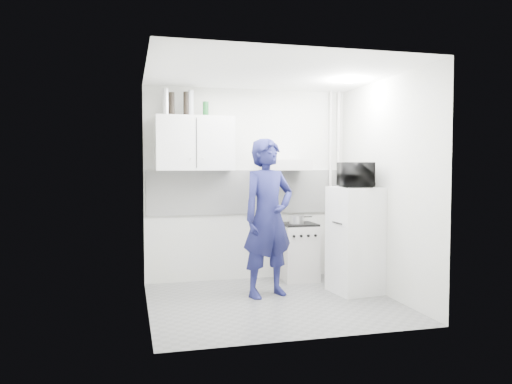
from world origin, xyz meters
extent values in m
plane|color=#555555|center=(0.00, 0.00, 0.00)|extent=(2.80, 2.80, 0.00)
plane|color=white|center=(0.00, 0.00, 2.60)|extent=(2.80, 2.80, 0.00)
plane|color=silver|center=(0.00, 1.25, 1.30)|extent=(2.80, 0.00, 2.80)
plane|color=silver|center=(-1.40, 0.00, 1.30)|extent=(0.00, 2.60, 2.60)
plane|color=silver|center=(1.40, 0.00, 1.30)|extent=(0.00, 2.60, 2.60)
imported|color=#171948|center=(0.02, 0.30, 0.94)|extent=(0.79, 0.65, 1.88)
cube|color=beige|center=(0.65, 1.00, 0.38)|extent=(0.47, 0.47, 0.75)
cube|color=white|center=(1.10, 0.19, 0.65)|extent=(0.60, 0.60, 1.30)
cube|color=black|center=(0.65, 1.00, 0.77)|extent=(0.45, 0.45, 0.03)
cylinder|color=silver|center=(0.61, 0.97, 0.83)|extent=(0.20, 0.20, 0.11)
imported|color=black|center=(1.10, 0.19, 1.45)|extent=(0.62, 0.48, 0.30)
cylinder|color=silver|center=(-1.11, 1.07, 2.37)|extent=(0.08, 0.08, 0.34)
cylinder|color=black|center=(-1.04, 1.07, 2.35)|extent=(0.08, 0.08, 0.29)
cylinder|color=black|center=(-0.86, 1.07, 2.35)|extent=(0.07, 0.07, 0.31)
cylinder|color=#B2B7BC|center=(-0.80, 1.07, 2.36)|extent=(0.07, 0.07, 0.33)
cylinder|color=#144C1E|center=(-0.61, 1.07, 2.29)|extent=(0.08, 0.08, 0.19)
cube|color=white|center=(-0.75, 1.07, 1.85)|extent=(1.00, 0.35, 0.70)
cube|color=beige|center=(0.45, 1.00, 1.57)|extent=(0.60, 0.50, 0.14)
cube|color=white|center=(0.00, 1.24, 1.20)|extent=(2.74, 0.03, 0.60)
cylinder|color=beige|center=(1.30, 1.17, 1.30)|extent=(0.05, 0.05, 2.60)
cylinder|color=beige|center=(1.18, 1.17, 1.30)|extent=(0.04, 0.04, 2.60)
cylinder|color=white|center=(1.00, 0.20, 2.57)|extent=(0.10, 0.10, 0.02)
camera|label=1|loc=(-1.58, -5.39, 1.56)|focal=35.00mm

